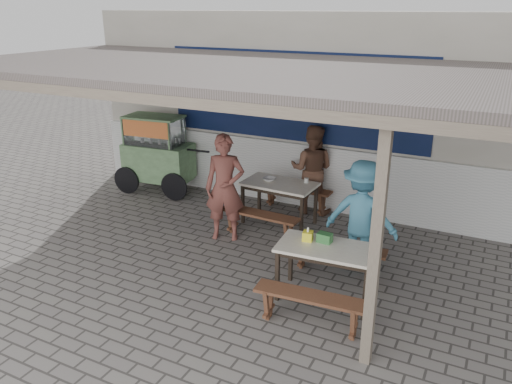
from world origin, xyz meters
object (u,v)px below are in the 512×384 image
object	(u,v)px
table_right	(327,253)
condiment_jar	(306,180)
tissue_box	(308,236)
patron_street_side	(225,188)
bench_right_wall	(338,253)
patron_right_table	(362,215)
donation_box	(325,238)
patron_wall_side	(312,169)
bench_left_wall	(296,193)
bench_left_street	(260,220)
table_left	(279,187)
vendor_cart	(157,151)
condiment_bowl	(270,179)
bench_right_street	(310,303)

from	to	relation	value
table_right	condiment_jar	xyz separation A→B (m)	(-1.12, 2.15, 0.12)
table_right	tissue_box	size ratio (longest dim) A/B	10.37
patron_street_side	table_right	bearing A→B (deg)	-46.75
bench_right_wall	patron_right_table	bearing A→B (deg)	56.08
patron_street_side	tissue_box	xyz separation A→B (m)	(1.78, -0.95, -0.06)
tissue_box	donation_box	xyz separation A→B (m)	(0.21, 0.05, -0.00)
patron_wall_side	condiment_jar	xyz separation A→B (m)	(0.11, -0.53, -0.02)
patron_street_side	tissue_box	world-z (taller)	patron_street_side
tissue_box	condiment_jar	bearing A→B (deg)	111.75
bench_left_wall	patron_street_side	xyz separation A→B (m)	(-0.57, -1.63, 0.54)
patron_wall_side	patron_right_table	bearing A→B (deg)	120.94
bench_left_street	table_right	xyz separation A→B (m)	(1.55, -1.23, 0.33)
patron_wall_side	donation_box	world-z (taller)	patron_wall_side
bench_left_wall	condiment_jar	bearing A→B (deg)	-50.04
table_right	patron_right_table	size ratio (longest dim) A/B	0.80
condiment_jar	table_left	bearing A→B (deg)	-151.63
bench_right_wall	patron_wall_side	xyz separation A→B (m)	(-1.17, 2.00, 0.48)
vendor_cart	condiment_jar	bearing A→B (deg)	-8.77
vendor_cart	condiment_jar	size ratio (longest dim) A/B	23.70
patron_street_side	patron_right_table	world-z (taller)	patron_street_side
bench_right_wall	tissue_box	distance (m)	0.82
condiment_bowl	table_right	bearing A→B (deg)	-48.61
patron_street_side	condiment_bowl	distance (m)	1.01
tissue_box	condiment_bowl	size ratio (longest dim) A/B	0.57
bench_left_wall	tissue_box	bearing A→B (deg)	-62.52
bench_left_street	bench_right_street	xyz separation A→B (m)	(1.61, -1.91, 0.00)
vendor_cart	bench_left_street	bearing A→B (deg)	-26.79
patron_street_side	donation_box	distance (m)	2.18
bench_left_street	vendor_cart	bearing A→B (deg)	161.35
patron_street_side	tissue_box	distance (m)	2.02
bench_left_street	condiment_jar	size ratio (longest dim) A/B	16.59
table_left	condiment_bowl	bearing A→B (deg)	175.42
bench_left_wall	condiment_bowl	size ratio (longest dim) A/B	6.18
bench_left_wall	vendor_cart	size ratio (longest dim) A/B	0.70
vendor_cart	patron_street_side	xyz separation A→B (m)	(2.34, -1.31, 0.02)
tissue_box	condiment_bowl	world-z (taller)	tissue_box
patron_right_table	tissue_box	xyz separation A→B (m)	(-0.43, -0.99, 0.01)
bench_right_street	condiment_bowl	size ratio (longest dim) A/B	6.23
bench_left_street	condiment_bowl	distance (m)	0.87
bench_right_wall	patron_street_side	world-z (taller)	patron_street_side
bench_right_street	bench_right_wall	bearing A→B (deg)	90.00
patron_wall_side	bench_right_wall	bearing A→B (deg)	111.21
bench_left_wall	condiment_jar	world-z (taller)	condiment_jar
table_left	table_right	xyz separation A→B (m)	(1.52, -1.93, -0.00)
patron_street_side	condiment_bowl	world-z (taller)	patron_street_side
table_right	tissue_box	world-z (taller)	tissue_box
bench_left_street	patron_street_side	bearing A→B (deg)	-154.57
bench_right_street	condiment_bowl	world-z (taller)	condiment_bowl
table_left	condiment_jar	distance (m)	0.47
vendor_cart	patron_right_table	world-z (taller)	patron_right_table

